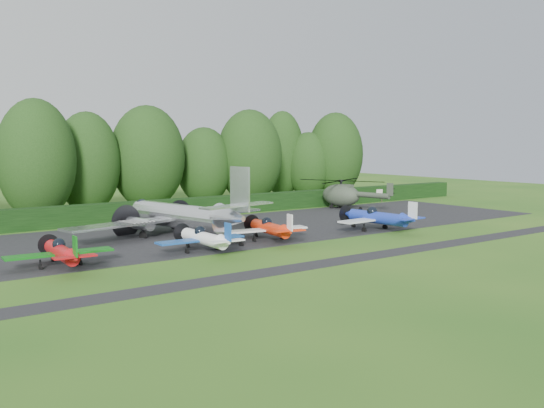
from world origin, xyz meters
TOP-DOWN VIEW (x-y plane):
  - ground at (0.00, 0.00)m, footprint 160.00×160.00m
  - apron at (0.00, 10.00)m, footprint 70.00×18.00m
  - taxiway_verge at (0.00, -6.00)m, footprint 70.00×2.00m
  - hedgerow at (0.00, 21.00)m, footprint 90.00×1.60m
  - transport_plane at (-3.75, 9.69)m, footprint 19.74×15.13m
  - light_plane_red at (-15.82, 2.58)m, footprint 6.69×7.03m
  - light_plane_white at (-5.85, 2.03)m, footprint 6.72×7.07m
  - light_plane_orange at (0.85, 3.19)m, footprint 6.80×7.15m
  - light_plane_blue at (11.89, 2.04)m, footprint 7.73×8.13m
  - helicopter at (21.52, 17.25)m, footprint 10.63×12.45m
  - sign_board at (29.96, 20.38)m, footprint 2.96×0.11m
  - tree_0 at (10.96, 31.30)m, footprint 7.07×7.07m
  - tree_1 at (-4.24, 30.57)m, footprint 7.23×7.23m
  - tree_2 at (-10.44, 27.71)m, footprint 7.80×7.80m
  - tree_6 at (2.97, 30.68)m, footprint 8.78×8.78m
  - tree_8 at (16.62, 29.40)m, footprint 8.47×8.47m
  - tree_9 at (32.11, 30.13)m, footprint 8.05×8.05m
  - tree_10 at (25.60, 34.26)m, footprint 6.32×6.32m
  - tree_11 at (28.22, 31.53)m, footprint 6.68×6.68m

SIDE VIEW (x-z plane):
  - ground at x=0.00m, z-range 0.00..0.00m
  - hedgerow at x=0.00m, z-range -1.00..1.00m
  - taxiway_verge at x=0.00m, z-range 0.00..0.00m
  - apron at x=0.00m, z-range 0.00..0.01m
  - light_plane_red at x=-15.82m, z-range -0.22..2.36m
  - light_plane_white at x=-5.85m, z-range -0.22..2.37m
  - light_plane_orange at x=0.85m, z-range -0.22..2.40m
  - sign_board at x=29.96m, z-range 0.29..1.96m
  - light_plane_blue at x=11.89m, z-range -0.25..2.72m
  - transport_plane at x=-3.75m, z-range -1.40..4.93m
  - helicopter at x=21.52m, z-range 0.13..3.55m
  - tree_11 at x=28.22m, z-range -0.01..9.26m
  - tree_0 at x=10.96m, z-range -0.01..9.74m
  - tree_1 at x=-4.24m, z-range -0.01..11.26m
  - tree_8 at x=16.62m, z-range -0.01..12.05m
  - tree_9 at x=32.11m, z-range -0.01..12.10m
  - tree_6 at x=2.97m, z-range -0.01..12.18m
  - tree_10 at x=25.60m, z-range -0.02..12.29m
  - tree_2 at x=-10.44m, z-range -0.01..12.30m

